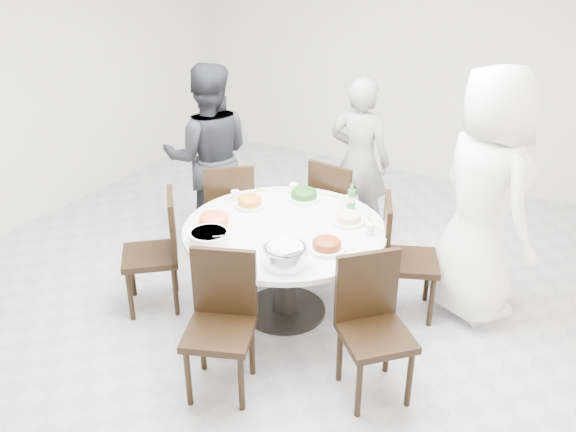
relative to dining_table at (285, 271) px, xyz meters
The scene contains 23 objects.
floor 0.45m from the dining_table, 97.39° to the left, with size 6.00×6.00×0.01m, color #AFAEB3.
wall_back 3.41m from the dining_table, 90.58° to the left, with size 6.00×0.01×2.80m, color silver.
wall_left 3.21m from the dining_table, behind, with size 0.01×6.00×2.80m, color silver.
dining_table is the anchor object (origin of this frame).
chair_ne 0.95m from the dining_table, 30.29° to the left, with size 0.42×0.42×0.95m, color black.
chair_n 1.01m from the dining_table, 90.86° to the left, with size 0.42×0.42×0.95m, color black.
chair_nw 1.00m from the dining_table, 150.26° to the left, with size 0.42×0.42×0.95m, color black.
chair_sw 1.05m from the dining_table, 155.31° to the right, with size 0.42×0.42×0.95m, color black.
chair_s 0.97m from the dining_table, 85.33° to the right, with size 0.42×0.42×0.95m, color black.
chair_se 1.08m from the dining_table, 27.67° to the right, with size 0.42×0.42×0.95m, color black.
diner_right 1.58m from the dining_table, 32.18° to the left, with size 0.95×0.62×1.93m, color white.
diner_middle 1.49m from the dining_table, 91.44° to the left, with size 0.57×0.37×1.56m, color black.
diner_left 1.45m from the dining_table, 150.01° to the left, with size 0.83×0.64×1.70m, color black.
dish_greens 0.66m from the dining_table, 102.44° to the left, with size 0.27×0.27×0.07m, color white.
dish_pale 0.63m from the dining_table, 37.92° to the left, with size 0.24×0.24×0.06m, color white.
dish_orange 0.60m from the dining_table, 158.04° to the left, with size 0.24×0.24×0.06m, color white.
dish_redbrown 0.61m from the dining_table, 19.90° to the right, with size 0.25×0.25×0.06m, color white.
dish_tofu 0.66m from the dining_table, 153.39° to the right, with size 0.28×0.28×0.07m, color white.
rice_bowl 0.69m from the dining_table, 59.58° to the right, with size 0.29×0.29×0.13m, color silver.
soup_bowl 0.71m from the dining_table, 125.67° to the right, with size 0.28×0.28×0.09m, color white.
beverage_bottle 0.77m from the dining_table, 59.55° to the left, with size 0.06×0.06×0.22m, color #2C6E3B.
tea_cups 0.76m from the dining_table, 87.57° to the left, with size 0.07×0.07×0.08m, color white.
chopsticks 0.75m from the dining_table, 90.68° to the left, with size 0.24×0.04×0.01m, color tan, non-canonical shape.
Camera 1 is at (2.04, -3.69, 2.82)m, focal length 38.00 mm.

